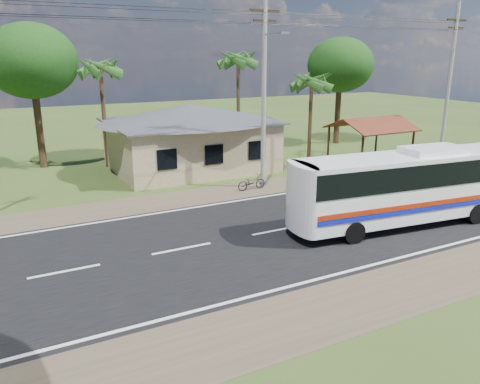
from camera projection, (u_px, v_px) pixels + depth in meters
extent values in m
plane|color=#2F4719|center=(277.00, 231.00, 20.85)|extent=(120.00, 120.00, 0.00)
cube|color=black|center=(277.00, 230.00, 20.84)|extent=(120.00, 10.00, 0.02)
cube|color=brown|center=(216.00, 194.00, 26.38)|extent=(120.00, 3.00, 0.01)
cube|color=brown|center=(381.00, 294.00, 15.30)|extent=(120.00, 3.00, 0.01)
cube|color=silver|center=(230.00, 202.00, 24.84)|extent=(120.00, 0.15, 0.01)
cube|color=silver|center=(346.00, 272.00, 16.83)|extent=(120.00, 0.15, 0.01)
cube|color=silver|center=(277.00, 230.00, 20.84)|extent=(120.00, 0.15, 0.01)
cube|color=#C6B584|center=(190.00, 145.00, 31.92)|extent=(10.00, 8.00, 3.20)
cube|color=#4C4F54|center=(189.00, 121.00, 31.45)|extent=(10.60, 8.60, 0.10)
pyramid|color=#4C4F54|center=(189.00, 104.00, 31.13)|extent=(12.40, 10.00, 1.20)
cube|color=black|center=(167.00, 159.00, 27.14)|extent=(1.20, 0.08, 1.20)
cube|color=black|center=(214.00, 155.00, 28.46)|extent=(1.20, 0.08, 1.20)
cube|color=black|center=(257.00, 150.00, 29.78)|extent=(1.20, 0.08, 1.20)
cylinder|color=#322412|center=(362.00, 153.00, 30.90)|extent=(0.16, 0.16, 2.60)
cylinder|color=#322412|center=(328.00, 144.00, 33.97)|extent=(0.16, 0.16, 2.60)
cylinder|color=#322412|center=(412.00, 147.00, 32.93)|extent=(0.16, 0.16, 2.60)
cylinder|color=#322412|center=(376.00, 139.00, 35.99)|extent=(0.16, 0.16, 2.60)
cube|color=maroon|center=(383.00, 125.00, 32.06)|extent=(5.20, 2.28, 0.90)
cube|color=maroon|center=(361.00, 121.00, 33.93)|extent=(5.20, 2.28, 0.90)
cube|color=#322412|center=(372.00, 118.00, 32.90)|extent=(5.20, 0.12, 0.12)
cube|color=#9E9E99|center=(388.00, 167.00, 30.77)|extent=(7.00, 0.30, 0.90)
cylinder|color=#9E9E99|center=(264.00, 93.00, 26.16)|extent=(0.26, 0.26, 11.00)
cube|color=#322412|center=(265.00, 11.00, 24.94)|extent=(1.80, 0.12, 0.12)
cube|color=#322412|center=(265.00, 21.00, 25.08)|extent=(1.40, 0.10, 0.10)
cylinder|color=#9E9E99|center=(449.00, 85.00, 32.76)|extent=(0.26, 0.26, 11.00)
cube|color=#322412|center=(457.00, 20.00, 31.55)|extent=(1.80, 0.12, 0.12)
cube|color=#322412|center=(456.00, 28.00, 31.69)|extent=(1.40, 0.10, 0.10)
cylinder|color=gray|center=(274.00, 34.00, 24.43)|extent=(0.08, 2.00, 0.08)
cube|color=gray|center=(285.00, 33.00, 23.58)|extent=(0.50, 0.18, 0.12)
cylinder|color=black|center=(115.00, 8.00, 21.48)|extent=(16.00, 0.02, 0.02)
cylinder|color=black|center=(372.00, 19.00, 28.30)|extent=(15.00, 0.02, 0.02)
cylinder|color=#47301E|center=(310.00, 121.00, 33.56)|extent=(0.28, 0.28, 6.00)
cylinder|color=#47301E|center=(238.00, 106.00, 35.64)|extent=(0.28, 0.28, 7.50)
cylinder|color=#47301E|center=(104.00, 117.00, 31.74)|extent=(0.28, 0.28, 7.00)
cylinder|color=#47301E|center=(39.00, 124.00, 31.83)|extent=(0.50, 0.50, 5.95)
ellipsoid|color=#133D10|center=(31.00, 61.00, 30.65)|extent=(6.00, 6.00, 4.92)
cylinder|color=#47301E|center=(338.00, 111.00, 40.74)|extent=(0.50, 0.50, 5.60)
ellipsoid|color=#133D10|center=(340.00, 65.00, 39.63)|extent=(5.60, 5.60, 4.59)
cube|color=white|center=(413.00, 185.00, 21.23)|extent=(11.58, 3.62, 2.85)
cube|color=black|center=(415.00, 170.00, 21.03)|extent=(11.63, 3.68, 1.04)
cube|color=black|center=(302.00, 189.00, 19.17)|extent=(0.36, 2.18, 1.71)
cube|color=#972209|center=(431.00, 204.00, 20.30)|extent=(11.13, 1.28, 0.21)
cube|color=#0D1899|center=(430.00, 209.00, 20.37)|extent=(11.13, 1.28, 0.21)
cube|color=white|center=(433.00, 150.00, 21.12)|extent=(3.00, 1.82, 0.28)
cylinder|color=black|center=(354.00, 232.00, 19.34)|extent=(0.98, 0.44, 0.95)
cylinder|color=black|center=(326.00, 216.00, 21.30)|extent=(0.98, 0.44, 0.95)
cylinder|color=black|center=(476.00, 214.00, 21.62)|extent=(0.98, 0.44, 0.95)
cylinder|color=black|center=(441.00, 201.00, 23.57)|extent=(0.98, 0.44, 0.95)
cylinder|color=black|center=(458.00, 198.00, 23.96)|extent=(0.98, 0.44, 0.95)
imported|color=black|center=(251.00, 182.00, 27.03)|extent=(1.77, 0.64, 0.93)
imported|color=navy|center=(442.00, 160.00, 30.87)|extent=(0.73, 0.59, 1.73)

